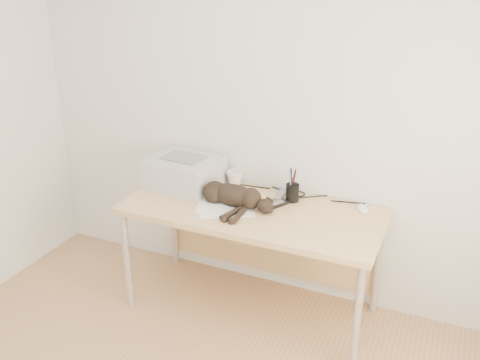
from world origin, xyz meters
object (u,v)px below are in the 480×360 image
at_px(cat, 231,196).
at_px(printer, 185,172).
at_px(mouse, 362,206).
at_px(pen_cup, 292,192).
at_px(mug, 235,178).
at_px(desk, 257,222).

bearing_deg(cat, printer, 164.70).
relative_size(printer, cat, 0.74).
xyz_separation_m(printer, cat, (0.41, -0.15, -0.04)).
bearing_deg(mouse, pen_cup, 164.17).
bearing_deg(cat, pen_cup, 38.46).
distance_m(mug, mouse, 0.87).
bearing_deg(printer, pen_cup, 5.01).
bearing_deg(pen_cup, mouse, 7.88).
xyz_separation_m(desk, printer, (-0.54, 0.05, 0.23)).
relative_size(cat, pen_cup, 3.01).
bearing_deg(cat, mug, 115.09).
relative_size(cat, mouse, 5.41).
xyz_separation_m(pen_cup, mouse, (0.43, 0.06, -0.04)).
bearing_deg(desk, mouse, 15.79).
distance_m(printer, mug, 0.34).
xyz_separation_m(desk, mouse, (0.62, 0.18, 0.15)).
bearing_deg(desk, pen_cup, 31.41).
bearing_deg(mouse, cat, 176.22).
bearing_deg(mug, cat, -69.98).
bearing_deg(pen_cup, printer, -174.99).
bearing_deg(printer, desk, -5.45).
relative_size(desk, printer, 3.38).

